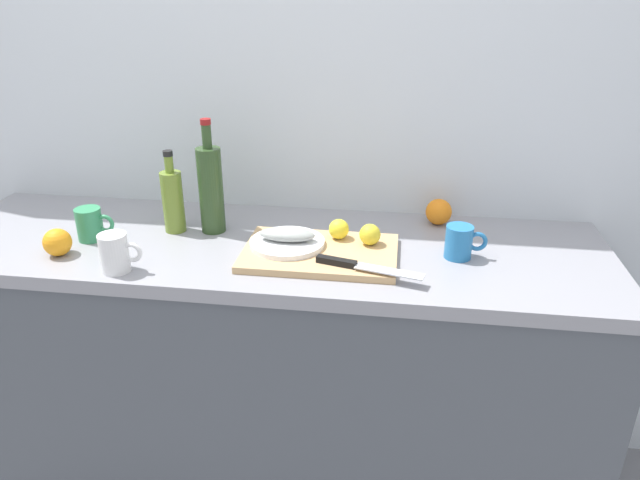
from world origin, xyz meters
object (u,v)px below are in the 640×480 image
(white_plate, at_px, (287,243))
(orange_0, at_px, (57,242))
(coffee_mug_2, at_px, (460,242))
(lemon_0, at_px, (370,234))
(coffee_mug_0, at_px, (90,224))
(fish_fillet, at_px, (287,234))
(wine_bottle, at_px, (211,188))
(olive_oil_bottle, at_px, (173,200))
(chef_knife, at_px, (355,265))
(cutting_board, at_px, (320,253))
(coffee_mug_1, at_px, (115,253))

(white_plate, distance_m, orange_0, 0.64)
(coffee_mug_2, bearing_deg, lemon_0, 177.91)
(coffee_mug_0, bearing_deg, coffee_mug_2, 1.54)
(coffee_mug_2, bearing_deg, fish_fillet, -176.40)
(fish_fillet, relative_size, wine_bottle, 0.46)
(olive_oil_bottle, bearing_deg, white_plate, -15.23)
(lemon_0, xyz_separation_m, olive_oil_bottle, (-0.60, 0.06, 0.05))
(chef_knife, relative_size, lemon_0, 4.75)
(cutting_board, relative_size, wine_bottle, 1.24)
(fish_fillet, height_order, wine_bottle, wine_bottle)
(fish_fillet, relative_size, chef_knife, 0.55)
(orange_0, bearing_deg, lemon_0, 10.01)
(cutting_board, relative_size, white_plate, 2.02)
(chef_knife, height_order, coffee_mug_0, coffee_mug_0)
(coffee_mug_2, xyz_separation_m, orange_0, (-1.11, -0.14, -0.01))
(white_plate, xyz_separation_m, coffee_mug_2, (0.48, 0.03, 0.02))
(chef_knife, distance_m, coffee_mug_1, 0.63)
(coffee_mug_0, bearing_deg, white_plate, -0.13)
(olive_oil_bottle, xyz_separation_m, coffee_mug_1, (-0.05, -0.28, -0.05))
(wine_bottle, bearing_deg, chef_knife, -27.12)
(coffee_mug_0, bearing_deg, coffee_mug_1, -47.78)
(cutting_board, relative_size, fish_fillet, 2.69)
(cutting_board, bearing_deg, fish_fillet, 169.48)
(chef_knife, xyz_separation_m, coffee_mug_1, (-0.63, -0.07, 0.02))
(cutting_board, height_order, coffee_mug_0, coffee_mug_0)
(lemon_0, bearing_deg, orange_0, -169.99)
(orange_0, bearing_deg, white_plate, 10.14)
(wine_bottle, relative_size, coffee_mug_2, 3.00)
(olive_oil_bottle, xyz_separation_m, coffee_mug_2, (0.85, -0.07, -0.05))
(lemon_0, xyz_separation_m, coffee_mug_2, (0.25, -0.01, -0.00))
(cutting_board, xyz_separation_m, chef_knife, (0.11, -0.10, 0.02))
(white_plate, relative_size, olive_oil_bottle, 0.84)
(cutting_board, height_order, orange_0, orange_0)
(fish_fillet, xyz_separation_m, olive_oil_bottle, (-0.37, 0.10, 0.05))
(white_plate, height_order, coffee_mug_2, coffee_mug_2)
(white_plate, xyz_separation_m, lemon_0, (0.23, 0.04, 0.02))
(coffee_mug_1, bearing_deg, wine_bottle, 60.36)
(wine_bottle, xyz_separation_m, orange_0, (-0.38, -0.23, -0.10))
(cutting_board, xyz_separation_m, fish_fillet, (-0.10, 0.02, 0.04))
(coffee_mug_0, xyz_separation_m, orange_0, (-0.04, -0.11, -0.01))
(wine_bottle, bearing_deg, olive_oil_bottle, -171.95)
(lemon_0, distance_m, orange_0, 0.88)
(olive_oil_bottle, bearing_deg, coffee_mug_1, -100.82)
(chef_knife, relative_size, wine_bottle, 0.83)
(white_plate, distance_m, coffee_mug_1, 0.46)
(fish_fillet, height_order, coffee_mug_1, coffee_mug_1)
(fish_fillet, distance_m, coffee_mug_1, 0.46)
(white_plate, distance_m, wine_bottle, 0.30)
(cutting_board, relative_size, lemon_0, 7.07)
(olive_oil_bottle, xyz_separation_m, wine_bottle, (0.12, 0.02, 0.04))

